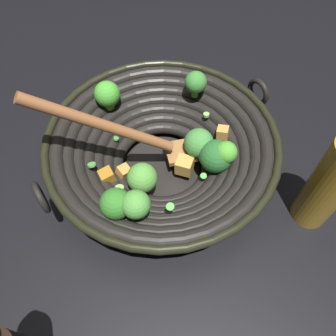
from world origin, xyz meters
TOP-DOWN VIEW (x-y plane):
  - ground_plane at (0.00, 0.00)m, footprint 4.00×4.00m
  - wok at (-0.00, 0.00)m, footprint 0.41×0.41m
  - cooking_oil_bottle at (-0.28, 0.04)m, footprint 0.06×0.06m

SIDE VIEW (x-z plane):
  - ground_plane at x=0.00m, z-range 0.00..0.00m
  - wok at x=0.00m, z-range -0.05..0.18m
  - cooking_oil_bottle at x=-0.28m, z-range -0.02..0.23m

